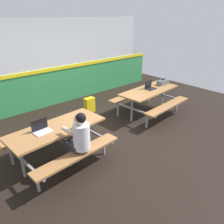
# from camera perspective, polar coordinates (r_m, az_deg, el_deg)

# --- Properties ---
(ground_plane) EXTENTS (10.00, 10.00, 0.02)m
(ground_plane) POSITION_cam_1_polar(r_m,az_deg,el_deg) (5.50, 0.58, -5.60)
(ground_plane) COLOR black
(accent_backdrop) EXTENTS (8.00, 0.14, 2.60)m
(accent_backdrop) POSITION_cam_1_polar(r_m,az_deg,el_deg) (7.20, -14.35, 11.65)
(accent_backdrop) COLOR #338C4C
(accent_backdrop) RESTS_ON ground
(picnic_table_left) EXTENTS (1.92, 1.68, 0.74)m
(picnic_table_left) POSITION_cam_1_polar(r_m,az_deg,el_deg) (4.42, -13.91, -5.69)
(picnic_table_left) COLOR #9E6B3D
(picnic_table_left) RESTS_ON ground
(picnic_table_right) EXTENTS (1.92, 1.68, 0.74)m
(picnic_table_right) POSITION_cam_1_polar(r_m,az_deg,el_deg) (6.42, 9.51, 4.32)
(picnic_table_right) COLOR #9E6B3D
(picnic_table_right) RESTS_ON ground
(student_nearer) EXTENTS (0.38, 0.53, 1.21)m
(student_nearer) POSITION_cam_1_polar(r_m,az_deg,el_deg) (4.00, -8.55, -6.45)
(student_nearer) COLOR #2D2D38
(student_nearer) RESTS_ON ground
(laptop_silver) EXTENTS (0.34, 0.24, 0.22)m
(laptop_silver) POSITION_cam_1_polar(r_m,az_deg,el_deg) (4.24, -17.68, -4.30)
(laptop_silver) COLOR silver
(laptop_silver) RESTS_ON picnic_table_left
(laptop_dark) EXTENTS (0.34, 0.24, 0.22)m
(laptop_dark) POSITION_cam_1_polar(r_m,az_deg,el_deg) (6.44, 9.80, 6.35)
(laptop_dark) COLOR black
(laptop_dark) RESTS_ON picnic_table_right
(toolbox_grey) EXTENTS (0.40, 0.18, 0.18)m
(toolbox_grey) POSITION_cam_1_polar(r_m,az_deg,el_deg) (6.91, 13.07, 7.52)
(toolbox_grey) COLOR #595B60
(toolbox_grey) RESTS_ON picnic_table_right
(backpack_dark) EXTENTS (0.30, 0.22, 0.44)m
(backpack_dark) POSITION_cam_1_polar(r_m,az_deg,el_deg) (6.62, -5.88, 1.81)
(backpack_dark) COLOR yellow
(backpack_dark) RESTS_ON ground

